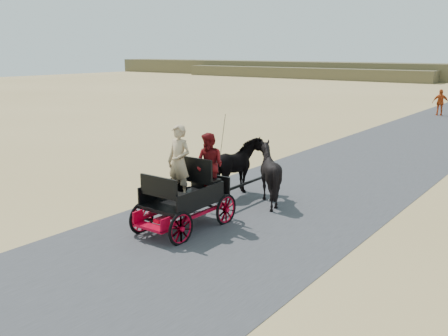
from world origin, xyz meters
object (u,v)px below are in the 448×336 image
Objects in this scene: carriage at (185,214)px; pedestrian at (440,102)px; horse_right at (269,174)px; horse_left at (237,168)px.

pedestrian is at bearing 91.13° from carriage.
pedestrian reaches higher than horse_right.
horse_right is 23.30m from pedestrian.
carriage is 1.39× the size of pedestrian.
horse_left reaches higher than carriage.
horse_right is (0.55, 3.00, 0.49)m from carriage.
carriage is at bearing 71.18° from pedestrian.
pedestrian is at bearing -87.37° from horse_right.
carriage is at bearing 79.61° from horse_right.
horse_left is at bearing 69.97° from pedestrian.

